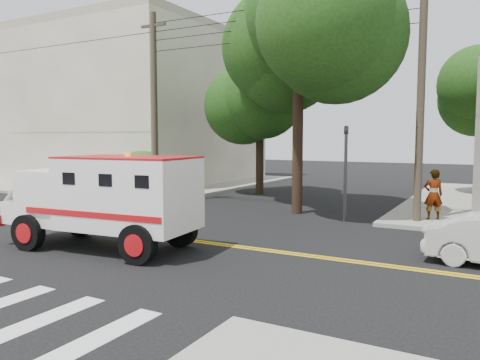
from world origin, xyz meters
The scene contains 12 objects.
ground centered at (0.00, 0.00, 0.00)m, with size 100.00×100.00×0.00m, color black.
sidewalk_nw centered at (-13.50, 13.50, 0.07)m, with size 17.00×17.00×0.15m, color gray.
building_left centered at (-15.50, 15.00, 5.15)m, with size 16.00×14.00×10.00m, color #B3AA93.
utility_pole_left centered at (-5.60, 6.00, 4.50)m, with size 0.28×0.28×9.00m, color #382D23.
utility_pole_right centered at (6.30, 6.20, 4.50)m, with size 0.28×0.28×9.00m, color #382D23.
tree_main centered at (1.94, 6.21, 7.20)m, with size 6.08×5.70×9.85m.
tree_left centered at (-2.68, 11.79, 5.73)m, with size 4.48×4.20×7.70m.
traffic_signal centered at (3.80, 5.60, 2.23)m, with size 0.15×0.18×3.60m.
accessibility_sign centered at (-6.20, 6.17, 1.37)m, with size 0.45×0.10×2.02m.
palm_planter centered at (-7.44, 6.62, 1.65)m, with size 3.52×2.63×2.36m.
armored_truck centered at (-0.84, -2.00, 1.51)m, with size 5.99×2.81×2.65m.
pedestrian_a centered at (6.78, 6.68, 1.08)m, with size 0.68×0.45×1.86m, color gray.
Camera 1 is at (8.81, -11.65, 3.16)m, focal length 35.00 mm.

